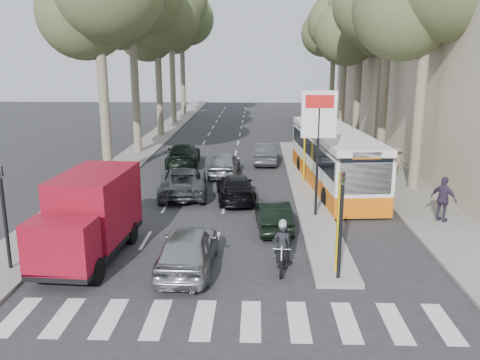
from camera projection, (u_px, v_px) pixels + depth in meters
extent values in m
plane|color=#28282B|center=(238.00, 262.00, 17.78)|extent=(120.00, 120.00, 0.00)
cube|color=gray|center=(353.00, 142.00, 41.73)|extent=(3.20, 70.00, 0.12)
cube|color=gray|center=(160.00, 135.00, 45.17)|extent=(2.40, 64.00, 0.12)
cube|color=gray|center=(303.00, 183.00, 28.32)|extent=(1.50, 26.00, 0.16)
cube|color=#B7A88E|center=(413.00, 44.00, 48.32)|extent=(11.00, 20.00, 16.00)
cylinder|color=yellow|center=(338.00, 225.00, 16.28)|extent=(0.10, 0.10, 3.50)
cylinder|color=yellow|center=(317.00, 180.00, 22.10)|extent=(0.10, 0.10, 3.50)
cylinder|color=yellow|center=(304.00, 154.00, 27.92)|extent=(0.10, 0.10, 3.50)
cylinder|color=black|center=(317.00, 161.00, 21.89)|extent=(0.12, 0.12, 5.20)
cube|color=white|center=(319.00, 114.00, 21.41)|extent=(1.50, 0.10, 2.00)
cube|color=red|center=(320.00, 101.00, 21.22)|extent=(1.20, 0.02, 0.55)
cylinder|color=black|center=(340.00, 235.00, 15.83)|extent=(0.12, 0.12, 3.20)
imported|color=black|center=(343.00, 188.00, 15.47)|extent=(0.16, 0.41, 1.00)
cylinder|color=black|center=(6.00, 226.00, 16.66)|extent=(0.12, 0.12, 3.20)
imported|color=black|center=(1.00, 182.00, 16.30)|extent=(0.16, 0.41, 1.00)
cylinder|color=#6B604C|center=(104.00, 106.00, 28.65)|extent=(0.56, 0.56, 8.40)
sphere|color=#4B5932|center=(84.00, 13.00, 28.03)|extent=(5.20, 5.20, 5.20)
cylinder|color=#6B604C|center=(135.00, 91.00, 36.34)|extent=(0.56, 0.56, 8.96)
sphere|color=#4B5932|center=(119.00, 12.00, 35.64)|extent=(5.20, 5.20, 5.20)
cylinder|color=#6B604C|center=(159.00, 89.00, 44.20)|extent=(0.56, 0.56, 8.12)
sphere|color=#4B5932|center=(147.00, 31.00, 43.62)|extent=(5.20, 5.20, 5.20)
sphere|color=#4B5932|center=(165.00, 16.00, 41.92)|extent=(5.80, 5.80, 5.80)
sphere|color=#4B5932|center=(161.00, 3.00, 43.50)|extent=(4.80, 4.80, 4.80)
cylinder|color=#6B604C|center=(173.00, 77.00, 51.79)|extent=(0.56, 0.56, 9.52)
sphere|color=#4B5932|center=(162.00, 18.00, 51.01)|extent=(5.20, 5.20, 5.20)
sphere|color=#4B5932|center=(178.00, 3.00, 49.26)|extent=(5.80, 5.80, 5.80)
cylinder|color=#6B604C|center=(183.00, 78.00, 59.65)|extent=(0.56, 0.56, 8.68)
sphere|color=#4B5932|center=(174.00, 31.00, 58.99)|extent=(5.20, 5.20, 5.20)
sphere|color=#4B5932|center=(188.00, 19.00, 57.27)|extent=(5.80, 5.80, 5.80)
sphere|color=#4B5932|center=(184.00, 9.00, 58.84)|extent=(4.80, 4.80, 4.80)
cylinder|color=#6B604C|center=(419.00, 111.00, 26.17)|extent=(0.56, 0.56, 8.40)
sphere|color=#4B5932|center=(404.00, 9.00, 25.55)|extent=(5.20, 5.20, 5.20)
cylinder|color=#6B604C|center=(384.00, 92.00, 33.82)|extent=(0.56, 0.56, 9.24)
sphere|color=#4B5932|center=(372.00, 4.00, 33.08)|extent=(5.20, 5.20, 5.20)
cylinder|color=#6B604C|center=(357.00, 93.00, 41.76)|extent=(0.56, 0.56, 7.84)
sphere|color=#4B5932|center=(347.00, 34.00, 41.22)|extent=(5.20, 5.20, 5.20)
sphere|color=#4B5932|center=(375.00, 18.00, 39.53)|extent=(5.80, 5.80, 5.80)
sphere|color=#4B5932|center=(362.00, 5.00, 41.12)|extent=(4.80, 4.80, 4.80)
cylinder|color=#6B604C|center=(343.00, 81.00, 49.38)|extent=(0.56, 0.56, 8.96)
sphere|color=#4B5932|center=(334.00, 23.00, 48.67)|extent=(5.20, 5.20, 5.20)
sphere|color=#4B5932|center=(358.00, 8.00, 46.95)|extent=(5.80, 5.80, 5.80)
cylinder|color=#6B604C|center=(332.00, 80.00, 57.20)|extent=(0.56, 0.56, 8.40)
sphere|color=#4B5932|center=(324.00, 33.00, 56.58)|extent=(5.20, 5.20, 5.20)
sphere|color=#4B5932|center=(344.00, 21.00, 54.87)|extent=(5.80, 5.80, 5.80)
sphere|color=#4B5932|center=(336.00, 11.00, 56.44)|extent=(4.80, 4.80, 4.80)
imported|color=#9B9DA3|center=(188.00, 249.00, 16.98)|extent=(1.87, 4.46, 1.51)
imported|color=black|center=(273.00, 215.00, 20.99)|extent=(1.57, 3.80, 1.22)
imported|color=#46484D|center=(183.00, 181.00, 26.09)|extent=(2.93, 5.37, 1.43)
imported|color=black|center=(235.00, 188.00, 25.14)|extent=(2.29, 4.59, 1.28)
imported|color=gray|center=(224.00, 164.00, 30.25)|extent=(1.87, 4.34, 1.46)
imported|color=#494B51|center=(265.00, 153.00, 33.62)|extent=(1.53, 4.18, 1.37)
imported|color=black|center=(183.00, 155.00, 32.78)|extent=(2.45, 5.24, 1.48)
cube|color=black|center=(91.00, 245.00, 17.90)|extent=(2.46, 5.76, 0.23)
cylinder|color=black|center=(40.00, 269.00, 16.21)|extent=(0.34, 0.86, 0.84)
cylinder|color=black|center=(96.00, 271.00, 16.02)|extent=(0.34, 0.86, 0.84)
cylinder|color=black|center=(84.00, 231.00, 19.65)|extent=(0.34, 0.86, 0.84)
cylinder|color=black|center=(131.00, 233.00, 19.46)|extent=(0.34, 0.86, 0.84)
cube|color=maroon|center=(61.00, 245.00, 15.62)|extent=(2.15, 1.46, 1.59)
cube|color=black|center=(52.00, 247.00, 14.99)|extent=(1.88, 0.21, 0.84)
cube|color=maroon|center=(96.00, 204.00, 18.31)|extent=(2.43, 4.08, 2.34)
cube|color=orange|center=(333.00, 176.00, 27.79)|extent=(3.58, 12.11, 0.93)
cube|color=white|center=(334.00, 154.00, 27.49)|extent=(3.58, 12.11, 1.56)
cube|color=black|center=(334.00, 148.00, 27.41)|extent=(3.56, 11.63, 0.88)
cube|color=white|center=(335.00, 133.00, 27.21)|extent=(3.58, 12.11, 0.31)
cube|color=black|center=(366.00, 177.00, 21.70)|extent=(2.28, 0.25, 1.56)
cube|color=orange|center=(367.00, 156.00, 21.48)|extent=(1.25, 0.16, 0.33)
cylinder|color=black|center=(326.00, 197.00, 24.06)|extent=(0.37, 1.02, 1.00)
cylinder|color=black|center=(375.00, 197.00, 24.17)|extent=(0.37, 1.02, 1.00)
cylinder|color=black|center=(300.00, 164.00, 31.23)|extent=(0.37, 1.02, 1.00)
cylinder|color=black|center=(338.00, 164.00, 31.34)|extent=(0.37, 1.02, 1.00)
cylinder|color=black|center=(281.00, 269.00, 16.44)|extent=(0.14, 0.60, 0.60)
cylinder|color=black|center=(282.00, 253.00, 17.79)|extent=(0.14, 0.60, 0.60)
cylinder|color=silver|center=(281.00, 259.00, 16.41)|extent=(0.08, 0.38, 0.75)
cube|color=black|center=(282.00, 257.00, 17.13)|extent=(0.26, 0.71, 0.28)
cube|color=black|center=(282.00, 252.00, 16.89)|extent=(0.31, 0.44, 0.21)
cube|color=black|center=(282.00, 249.00, 17.35)|extent=(0.31, 0.63, 0.11)
cylinder|color=silver|center=(282.00, 249.00, 16.40)|extent=(0.58, 0.08, 0.04)
imported|color=black|center=(282.00, 246.00, 17.03)|extent=(0.60, 0.42, 1.57)
imported|color=black|center=(282.00, 243.00, 17.40)|extent=(0.74, 0.45, 1.47)
sphere|color=#B2B2B7|center=(283.00, 225.00, 16.81)|extent=(0.26, 0.26, 0.26)
sphere|color=#B2B2B7|center=(283.00, 223.00, 17.20)|extent=(0.26, 0.26, 0.26)
imported|color=#392E46|center=(443.00, 199.00, 21.51)|extent=(1.20, 1.21, 1.95)
imported|color=#695E4E|center=(398.00, 161.00, 29.94)|extent=(1.09, 0.51, 1.67)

